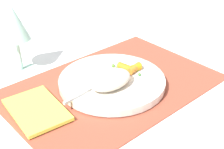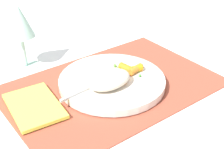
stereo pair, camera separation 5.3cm
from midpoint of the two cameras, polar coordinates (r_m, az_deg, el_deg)
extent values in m
plane|color=white|center=(0.77, -1.96, -2.21)|extent=(2.40, 2.40, 0.00)
cube|color=#9E4733|center=(0.77, -1.96, -2.03)|extent=(0.50, 0.33, 0.01)
cylinder|color=silver|center=(0.77, -1.98, -1.27)|extent=(0.25, 0.25, 0.02)
ellipsoid|color=beige|center=(0.72, -2.44, -0.96)|extent=(0.11, 0.07, 0.03)
cylinder|color=orange|center=(0.78, 2.09, 1.05)|extent=(0.05, 0.03, 0.02)
cylinder|color=orange|center=(0.75, -0.31, -0.56)|extent=(0.03, 0.04, 0.02)
cylinder|color=orange|center=(0.79, 2.05, 1.11)|extent=(0.04, 0.02, 0.02)
cylinder|color=orange|center=(0.79, 0.42, 1.21)|extent=(0.02, 0.04, 0.02)
sphere|color=green|center=(0.79, 2.63, 0.82)|extent=(0.01, 0.01, 0.01)
sphere|color=#4C9B35|center=(0.81, -0.48, 1.91)|extent=(0.01, 0.01, 0.01)
sphere|color=green|center=(0.75, -1.87, -0.92)|extent=(0.01, 0.01, 0.01)
sphere|color=green|center=(0.76, -1.17, -0.45)|extent=(0.01, 0.01, 0.01)
sphere|color=green|center=(0.77, 2.94, -0.03)|extent=(0.01, 0.01, 0.01)
sphere|color=green|center=(0.80, 1.02, 1.19)|extent=(0.01, 0.01, 0.01)
sphere|color=green|center=(0.79, -1.76, 0.81)|extent=(0.01, 0.01, 0.01)
sphere|color=#589C34|center=(0.80, -1.67, 1.56)|extent=(0.01, 0.01, 0.01)
sphere|color=#549F3B|center=(0.79, -1.01, 0.99)|extent=(0.01, 0.01, 0.01)
cube|color=silver|center=(0.78, -0.63, 0.24)|extent=(0.05, 0.02, 0.01)
cube|color=silver|center=(0.72, -6.04, -2.66)|extent=(0.15, 0.02, 0.01)
cylinder|color=#B2E0CC|center=(0.88, -17.46, 0.93)|extent=(0.07, 0.07, 0.00)
cylinder|color=#B2E0CC|center=(0.86, -17.90, 3.45)|extent=(0.01, 0.01, 0.08)
cone|color=#B2E0CC|center=(0.83, -18.84, 8.68)|extent=(0.07, 0.07, 0.09)
cube|color=#EAE54C|center=(0.71, -15.38, -6.10)|extent=(0.11, 0.16, 0.01)
camera|label=1|loc=(0.03, -92.01, -1.19)|focal=51.38mm
camera|label=2|loc=(0.03, 87.99, 1.19)|focal=51.38mm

